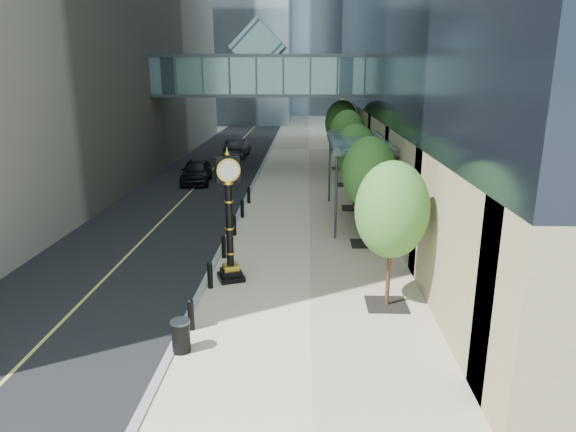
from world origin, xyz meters
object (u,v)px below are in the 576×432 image
Objects in this scene: street_clock at (229,226)px; car_near at (196,171)px; car_far at (237,148)px; trash_bin at (181,337)px; pedestrian at (360,201)px.

car_near is (-5.16, 18.18, -1.34)m from street_clock.
car_near is at bearing 85.57° from car_far.
car_far is at bearing 76.19° from street_clock.
pedestrian is (6.42, 14.32, 0.45)m from trash_bin.
pedestrian is (5.77, 9.02, -1.25)m from street_clock.
car_near reaches higher than trash_bin.
pedestrian reaches higher than car_far.
car_near is 0.96× the size of car_far.
car_far is (-9.52, 21.20, -0.09)m from pedestrian.
pedestrian reaches higher than trash_bin.
pedestrian is at bearing 65.87° from trash_bin.
street_clock is at bearing 53.46° from pedestrian.
street_clock is at bearing 99.30° from car_far.
car_near is (-4.51, 23.48, 0.36)m from trash_bin.
street_clock is 30.48m from car_far.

